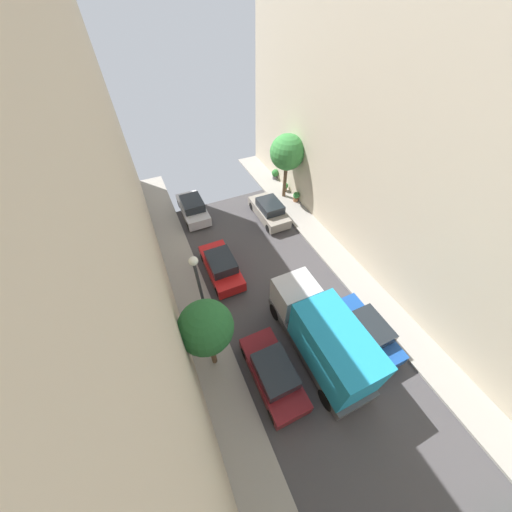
% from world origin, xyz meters
% --- Properties ---
extents(ground, '(32.00, 32.00, 0.00)m').
position_xyz_m(ground, '(0.00, 0.00, 0.00)').
color(ground, '#423F42').
extents(sidewalk_left, '(2.00, 44.00, 0.15)m').
position_xyz_m(sidewalk_left, '(-5.00, 0.00, 0.07)').
color(sidewalk_left, gray).
rests_on(sidewalk_left, ground).
extents(sidewalk_right, '(2.00, 44.00, 0.15)m').
position_xyz_m(sidewalk_right, '(5.00, 0.00, 0.07)').
color(sidewalk_right, gray).
rests_on(sidewalk_right, ground).
extents(building_left, '(6.00, 44.00, 14.53)m').
position_xyz_m(building_left, '(-9.00, 0.00, 7.26)').
color(building_left, beige).
rests_on(building_left, ground).
extents(parked_car_left_1, '(1.78, 4.20, 1.57)m').
position_xyz_m(parked_car_left_1, '(-2.70, 0.80, 0.72)').
color(parked_car_left_1, maroon).
rests_on(parked_car_left_1, ground).
extents(parked_car_left_2, '(1.78, 4.20, 1.57)m').
position_xyz_m(parked_car_left_2, '(-2.70, 8.16, 0.72)').
color(parked_car_left_2, red).
rests_on(parked_car_left_2, ground).
extents(parked_car_left_3, '(1.78, 4.20, 1.57)m').
position_xyz_m(parked_car_left_3, '(-2.70, 14.93, 0.72)').
color(parked_car_left_3, silver).
rests_on(parked_car_left_3, ground).
extents(parked_car_right_1, '(1.78, 4.20, 1.57)m').
position_xyz_m(parked_car_right_1, '(2.70, 0.73, 0.72)').
color(parked_car_right_1, '#194799').
rests_on(parked_car_right_1, ground).
extents(parked_car_right_2, '(1.78, 4.20, 1.57)m').
position_xyz_m(parked_car_right_2, '(2.70, 12.13, 0.72)').
color(parked_car_right_2, gray).
rests_on(parked_car_right_2, ground).
extents(delivery_truck, '(2.26, 6.60, 3.38)m').
position_xyz_m(delivery_truck, '(0.00, 1.07, 1.79)').
color(delivery_truck, '#4C4C51').
rests_on(delivery_truck, ground).
extents(street_tree_0, '(2.37, 2.37, 4.62)m').
position_xyz_m(street_tree_0, '(-5.01, 2.76, 3.56)').
color(street_tree_0, brown).
rests_on(street_tree_0, sidewalk_left).
extents(street_tree_1, '(2.72, 2.72, 5.32)m').
position_xyz_m(street_tree_1, '(5.16, 14.20, 4.07)').
color(street_tree_1, brown).
rests_on(street_tree_1, sidewalk_right).
extents(potted_plant_0, '(0.63, 0.63, 0.93)m').
position_xyz_m(potted_plant_0, '(-5.59, 4.28, 0.66)').
color(potted_plant_0, brown).
rests_on(potted_plant_0, sidewalk_left).
extents(potted_plant_1, '(0.54, 0.54, 0.85)m').
position_xyz_m(potted_plant_1, '(5.72, 13.07, 0.62)').
color(potted_plant_1, brown).
rests_on(potted_plant_1, sidewalk_right).
extents(potted_plant_2, '(0.51, 0.51, 0.75)m').
position_xyz_m(potted_plant_2, '(5.65, 14.84, 0.58)').
color(potted_plant_2, brown).
rests_on(potted_plant_2, sidewalk_right).
extents(potted_plant_3, '(0.67, 0.67, 0.91)m').
position_xyz_m(potted_plant_3, '(5.79, 17.06, 0.63)').
color(potted_plant_3, slate).
rests_on(potted_plant_3, sidewalk_right).
extents(lamp_post, '(0.44, 0.44, 5.02)m').
position_xyz_m(lamp_post, '(-4.60, 5.28, 3.50)').
color(lamp_post, '#333338').
rests_on(lamp_post, sidewalk_left).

